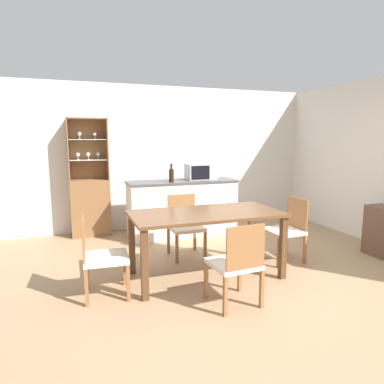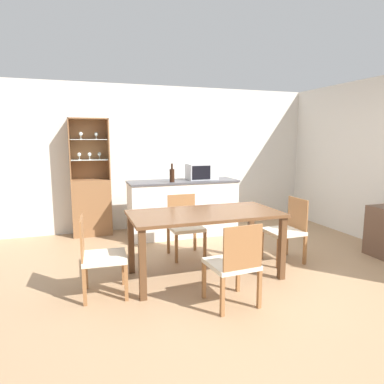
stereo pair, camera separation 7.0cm
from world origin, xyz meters
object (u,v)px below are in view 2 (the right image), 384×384
object	(u,v)px
display_cabinet	(91,199)
dining_chair_side_right_far	(286,230)
dining_chair_head_far	(185,226)
wine_bottle	(172,175)
dining_table	(205,221)
microwave	(202,172)
dining_chair_head_near	(234,264)
dining_chair_side_left_near	(100,256)

from	to	relation	value
display_cabinet	dining_chair_side_right_far	world-z (taller)	display_cabinet
display_cabinet	dining_chair_side_right_far	bearing A→B (deg)	-42.16
dining_chair_head_far	dining_chair_side_right_far	bearing A→B (deg)	151.73
dining_chair_side_right_far	wine_bottle	size ratio (longest dim) A/B	2.81
dining_chair_head_far	dining_table	bearing A→B (deg)	89.62
microwave	display_cabinet	bearing A→B (deg)	165.20
dining_table	dining_chair_head_near	world-z (taller)	dining_chair_head_near
dining_chair_side_left_near	dining_chair_head_far	bearing A→B (deg)	130.13
dining_chair_side_left_near	dining_chair_head_near	size ratio (longest dim) A/B	1.00
dining_chair_side_right_far	microwave	size ratio (longest dim) A/B	1.69
dining_chair_head_far	wine_bottle	world-z (taller)	wine_bottle
display_cabinet	dining_chair_head_far	xyz separation A→B (m)	(1.17, -1.52, -0.19)
display_cabinet	dining_chair_head_near	xyz separation A→B (m)	(1.18, -3.06, -0.19)
dining_table	dining_chair_side_right_far	distance (m)	1.24
dining_chair_side_right_far	dining_chair_head_near	world-z (taller)	same
dining_chair_head_near	dining_table	bearing A→B (deg)	86.12
microwave	wine_bottle	distance (m)	0.61
dining_chair_head_near	microwave	world-z (taller)	microwave
dining_chair_head_far	display_cabinet	bearing A→B (deg)	-52.70
dining_table	dining_chair_side_left_near	size ratio (longest dim) A/B	2.07
dining_table	dining_chair_side_right_far	world-z (taller)	dining_chair_side_right_far
dining_chair_head_near	wine_bottle	distance (m)	2.46
dining_chair_side_left_near	dining_chair_side_right_far	bearing A→B (deg)	99.63
dining_chair_side_left_near	dining_chair_head_near	world-z (taller)	same
dining_table	wine_bottle	world-z (taller)	wine_bottle
dining_table	wine_bottle	distance (m)	1.66
display_cabinet	dining_chair_head_far	distance (m)	1.93
dining_table	dining_chair_head_near	size ratio (longest dim) A/B	2.07
dining_chair_head_far	wine_bottle	bearing A→B (deg)	-93.94
microwave	dining_table	bearing A→B (deg)	-109.26
dining_chair_head_far	dining_chair_side_right_far	size ratio (longest dim) A/B	1.00
dining_chair_side_right_far	dining_chair_head_near	distance (m)	1.50
microwave	dining_chair_head_far	bearing A→B (deg)	-121.31
wine_bottle	dining_chair_head_far	bearing A→B (deg)	-93.54
microwave	dining_chair_side_right_far	bearing A→B (deg)	-71.09
dining_chair_head_near	display_cabinet	bearing A→B (deg)	106.93
dining_chair_head_far	dining_chair_side_right_far	world-z (taller)	same
microwave	dining_chair_head_near	bearing A→B (deg)	-103.71
dining_chair_side_left_near	dining_chair_head_near	distance (m)	1.37
dining_chair_head_near	microwave	size ratio (longest dim) A/B	1.69
dining_chair_head_far	microwave	xyz separation A→B (m)	(0.63, 1.04, 0.64)
wine_bottle	dining_chair_side_left_near	bearing A→B (deg)	-125.91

